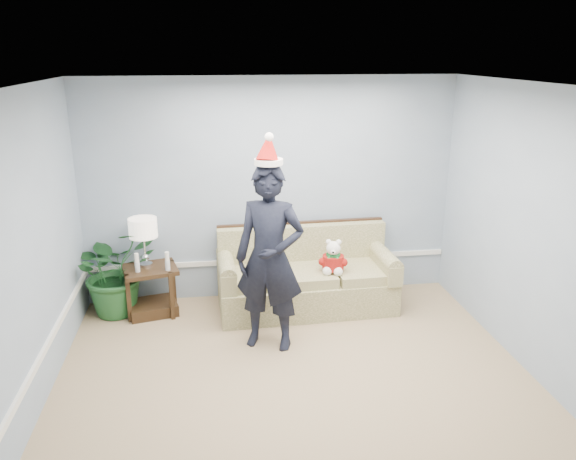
# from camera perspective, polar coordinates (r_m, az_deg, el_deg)

# --- Properties ---
(room_shell) EXTENTS (4.54, 5.04, 2.74)m
(room_shell) POSITION_cam_1_polar(r_m,az_deg,el_deg) (4.45, 1.84, -3.57)
(room_shell) COLOR tan
(room_shell) RESTS_ON ground
(wainscot_trim) EXTENTS (4.49, 4.99, 0.06)m
(wainscot_trim) POSITION_cam_1_polar(r_m,az_deg,el_deg) (5.85, -11.85, -8.14)
(wainscot_trim) COLOR white
(wainscot_trim) RESTS_ON room_shell
(sofa) EXTENTS (2.09, 0.95, 0.97)m
(sofa) POSITION_cam_1_polar(r_m,az_deg,el_deg) (6.77, 1.77, -5.03)
(sofa) COLOR brown
(sofa) RESTS_ON room_shell
(side_table) EXTENTS (0.69, 0.62, 0.58)m
(side_table) POSITION_cam_1_polar(r_m,az_deg,el_deg) (6.82, -13.63, -6.48)
(side_table) COLOR #352113
(side_table) RESTS_ON room_shell
(table_lamp) EXTENTS (0.32, 0.32, 0.58)m
(table_lamp) POSITION_cam_1_polar(r_m,az_deg,el_deg) (6.61, -14.51, 0.02)
(table_lamp) COLOR silver
(table_lamp) RESTS_ON side_table
(candle_pair) EXTENTS (0.39, 0.06, 0.22)m
(candle_pair) POSITION_cam_1_polar(r_m,az_deg,el_deg) (6.54, -13.62, -3.23)
(candle_pair) COLOR silver
(candle_pair) RESTS_ON side_table
(houseplant) EXTENTS (1.26, 1.23, 1.06)m
(houseplant) POSITION_cam_1_polar(r_m,az_deg,el_deg) (6.84, -17.12, -3.94)
(houseplant) COLOR #1E5426
(houseplant) RESTS_ON room_shell
(man) EXTENTS (0.82, 0.68, 1.94)m
(man) POSITION_cam_1_polar(r_m,az_deg,el_deg) (5.67, -1.87, -2.89)
(man) COLOR black
(man) RESTS_ON room_shell
(santa_hat) EXTENTS (0.36, 0.39, 0.33)m
(santa_hat) POSITION_cam_1_polar(r_m,az_deg,el_deg) (5.39, -2.01, 8.14)
(santa_hat) COLOR white
(santa_hat) RESTS_ON man
(teddy_bear) EXTENTS (0.30, 0.31, 0.41)m
(teddy_bear) POSITION_cam_1_polar(r_m,az_deg,el_deg) (6.51, 4.63, -3.10)
(teddy_bear) COLOR white
(teddy_bear) RESTS_ON sofa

